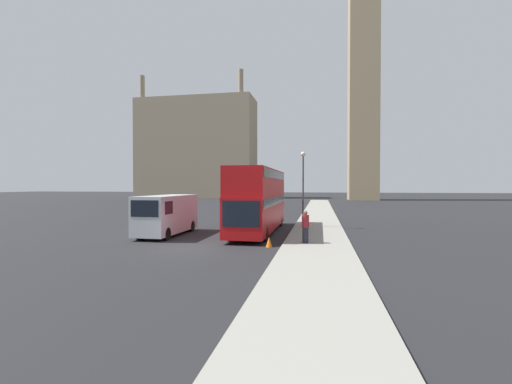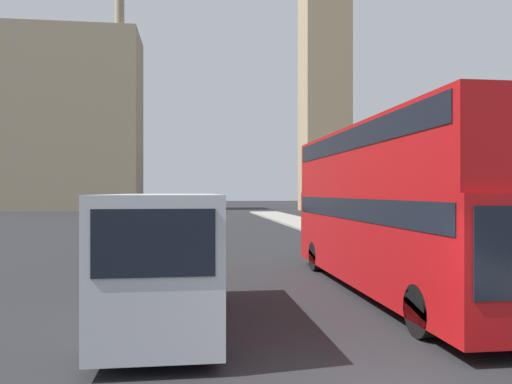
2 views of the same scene
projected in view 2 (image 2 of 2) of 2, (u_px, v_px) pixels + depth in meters
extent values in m
cube|color=tan|center=(324.00, 32.00, 73.92)|extent=(6.62, 6.62, 53.11)
cube|color=gray|center=(32.00, 121.00, 75.97)|extent=(32.39, 11.25, 27.26)
cylinder|color=gray|center=(120.00, 4.00, 72.99)|extent=(1.35, 1.35, 6.00)
cube|color=#A80F11|center=(391.00, 238.00, 13.47)|extent=(2.42, 11.50, 2.45)
cube|color=#A80F11|center=(391.00, 160.00, 13.47)|extent=(2.42, 11.27, 1.77)
cube|color=black|center=(391.00, 208.00, 13.47)|extent=(2.46, 11.04, 0.55)
cube|color=black|center=(391.00, 141.00, 13.47)|extent=(2.46, 10.81, 0.55)
cylinder|color=black|center=(432.00, 311.00, 9.37)|extent=(0.68, 1.01, 1.01)
cylinder|color=black|center=(321.00, 256.00, 17.35)|extent=(0.68, 1.01, 1.01)
cylinder|color=black|center=(370.00, 255.00, 17.57)|extent=(0.68, 1.01, 1.01)
cube|color=#B2B7BC|center=(165.00, 255.00, 10.22)|extent=(2.09, 6.08, 2.48)
cube|color=black|center=(154.00, 243.00, 7.19)|extent=(1.77, 0.02, 0.99)
cube|color=black|center=(159.00, 237.00, 8.25)|extent=(2.12, 1.10, 0.79)
cylinder|color=black|center=(109.00, 337.00, 8.06)|extent=(0.52, 0.78, 0.78)
cylinder|color=black|center=(206.00, 333.00, 8.26)|extent=(0.52, 0.78, 0.78)
cylinder|color=black|center=(137.00, 288.00, 12.17)|extent=(0.52, 0.78, 0.78)
cylinder|color=black|center=(202.00, 286.00, 12.37)|extent=(0.52, 0.78, 0.78)
cylinder|color=#38383D|center=(444.00, 187.00, 16.61)|extent=(0.12, 0.12, 5.50)
sphere|color=beige|center=(444.00, 99.00, 16.61)|extent=(0.36, 0.36, 0.36)
cube|color=silver|center=(193.00, 220.00, 38.24)|extent=(1.86, 4.28, 0.84)
cube|color=black|center=(193.00, 211.00, 38.34)|extent=(1.68, 2.05, 0.58)
cylinder|color=black|center=(183.00, 225.00, 36.79)|extent=(0.41, 0.61, 0.61)
cylinder|color=black|center=(203.00, 225.00, 36.97)|extent=(0.41, 0.61, 0.61)
cylinder|color=black|center=(184.00, 223.00, 39.50)|extent=(0.41, 0.61, 0.61)
cylinder|color=black|center=(202.00, 223.00, 39.69)|extent=(0.41, 0.61, 0.61)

